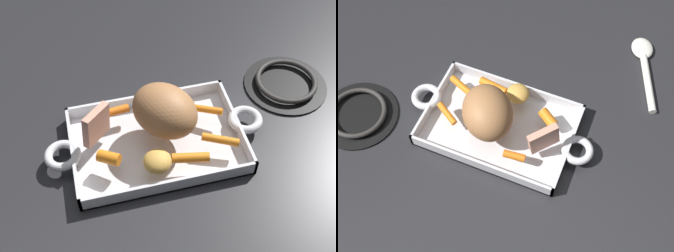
% 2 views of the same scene
% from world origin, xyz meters
% --- Properties ---
extents(ground_plane, '(1.95, 1.95, 0.00)m').
position_xyz_m(ground_plane, '(0.00, 0.00, 0.00)').
color(ground_plane, '#232326').
extents(roasting_dish, '(0.44, 0.23, 0.04)m').
position_xyz_m(roasting_dish, '(0.00, 0.00, 0.01)').
color(roasting_dish, silver).
rests_on(roasting_dish, ground_plane).
extents(pork_roast, '(0.17, 0.17, 0.09)m').
position_xyz_m(pork_roast, '(0.02, 0.02, 0.08)').
color(pork_roast, '#A56E43').
rests_on(pork_roast, roasting_dish).
extents(roast_slice_thin, '(0.06, 0.07, 0.08)m').
position_xyz_m(roast_slice_thin, '(-0.11, 0.02, 0.07)').
color(roast_slice_thin, tan).
rests_on(roast_slice_thin, roasting_dish).
extents(baby_carrot_northeast, '(0.07, 0.03, 0.02)m').
position_xyz_m(baby_carrot_northeast, '(0.05, -0.08, 0.04)').
color(baby_carrot_northeast, orange).
rests_on(baby_carrot_northeast, roasting_dish).
extents(baby_carrot_center_left, '(0.07, 0.04, 0.02)m').
position_xyz_m(baby_carrot_center_left, '(0.11, -0.05, 0.04)').
color(baby_carrot_center_left, orange).
rests_on(baby_carrot_center_left, roasting_dish).
extents(baby_carrot_short, '(0.05, 0.04, 0.03)m').
position_xyz_m(baby_carrot_short, '(-0.10, -0.04, 0.05)').
color(baby_carrot_short, orange).
rests_on(baby_carrot_short, roasting_dish).
extents(baby_carrot_southwest, '(0.05, 0.02, 0.02)m').
position_xyz_m(baby_carrot_southwest, '(-0.06, 0.07, 0.04)').
color(baby_carrot_southwest, orange).
rests_on(baby_carrot_southwest, roasting_dish).
extents(baby_carrot_northwest, '(0.06, 0.04, 0.02)m').
position_xyz_m(baby_carrot_northwest, '(0.11, 0.03, 0.04)').
color(baby_carrot_northwest, orange).
rests_on(baby_carrot_northwest, roasting_dish).
extents(potato_golden_small, '(0.07, 0.06, 0.03)m').
position_xyz_m(potato_golden_small, '(-0.02, -0.07, 0.05)').
color(potato_golden_small, gold).
rests_on(potato_golden_small, roasting_dish).
extents(stove_burner_rear, '(0.18, 0.18, 0.02)m').
position_xyz_m(stove_burner_rear, '(0.32, 0.09, 0.01)').
color(stove_burner_rear, black).
rests_on(stove_burner_rear, ground_plane).
extents(serving_spoon, '(0.11, 0.22, 0.02)m').
position_xyz_m(serving_spoon, '(-0.27, -0.31, 0.01)').
color(serving_spoon, white).
rests_on(serving_spoon, ground_plane).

